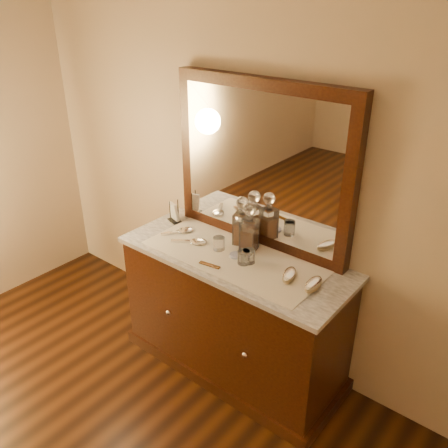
% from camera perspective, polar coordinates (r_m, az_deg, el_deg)
% --- Properties ---
extents(dresser_cabinet, '(1.40, 0.55, 0.82)m').
position_cam_1_polar(dresser_cabinet, '(3.04, 1.21, -11.00)').
color(dresser_cabinet, black).
rests_on(dresser_cabinet, floor).
extents(dresser_plinth, '(1.46, 0.59, 0.08)m').
position_cam_1_polar(dresser_plinth, '(3.28, 1.14, -16.10)').
color(dresser_plinth, black).
rests_on(dresser_plinth, floor).
extents(knob_left, '(0.04, 0.04, 0.04)m').
position_cam_1_polar(knob_left, '(3.01, -6.78, -10.69)').
color(knob_left, silver).
rests_on(knob_left, dresser_cabinet).
extents(knob_right, '(0.04, 0.04, 0.04)m').
position_cam_1_polar(knob_right, '(2.70, 2.57, -15.64)').
color(knob_right, silver).
rests_on(knob_right, dresser_cabinet).
extents(marble_top, '(1.44, 0.59, 0.03)m').
position_cam_1_polar(marble_top, '(2.80, 1.29, -4.12)').
color(marble_top, white).
rests_on(marble_top, dresser_cabinet).
extents(mirror_frame, '(1.20, 0.08, 1.00)m').
position_cam_1_polar(mirror_frame, '(2.76, 4.55, 7.16)').
color(mirror_frame, black).
rests_on(mirror_frame, marble_top).
extents(mirror_glass, '(1.06, 0.01, 0.86)m').
position_cam_1_polar(mirror_glass, '(2.73, 4.14, 6.98)').
color(mirror_glass, white).
rests_on(mirror_glass, marble_top).
extents(lace_runner, '(1.10, 0.45, 0.00)m').
position_cam_1_polar(lace_runner, '(2.78, 1.04, -3.98)').
color(lace_runner, beige).
rests_on(lace_runner, marble_top).
extents(pin_dish, '(0.08, 0.08, 0.01)m').
position_cam_1_polar(pin_dish, '(2.77, 1.47, -3.84)').
color(pin_dish, white).
rests_on(pin_dish, lace_runner).
extents(comb, '(0.13, 0.04, 0.01)m').
position_cam_1_polar(comb, '(2.69, -1.77, -5.02)').
color(comb, brown).
rests_on(comb, lace_runner).
extents(napkin_rack, '(0.12, 0.09, 0.15)m').
position_cam_1_polar(napkin_rack, '(3.19, -6.10, 1.36)').
color(napkin_rack, black).
rests_on(napkin_rack, marble_top).
extents(decanter_left, '(0.12, 0.12, 0.31)m').
position_cam_1_polar(decanter_left, '(2.86, 2.23, -0.21)').
color(decanter_left, '#904615').
rests_on(decanter_left, lace_runner).
extents(decanter_right, '(0.11, 0.11, 0.31)m').
position_cam_1_polar(decanter_right, '(2.79, 3.08, -1.02)').
color(decanter_right, '#904615').
rests_on(decanter_right, lace_runner).
extents(brush_near, '(0.11, 0.16, 0.04)m').
position_cam_1_polar(brush_near, '(2.59, 7.96, -6.19)').
color(brush_near, tan).
rests_on(brush_near, lace_runner).
extents(brush_far, '(0.08, 0.16, 0.04)m').
position_cam_1_polar(brush_far, '(2.54, 10.84, -7.25)').
color(brush_far, tan).
rests_on(brush_far, lace_runner).
extents(hand_mirror_outer, '(0.15, 0.21, 0.02)m').
position_cam_1_polar(hand_mirror_outer, '(3.06, -5.11, -0.79)').
color(hand_mirror_outer, silver).
rests_on(hand_mirror_outer, lace_runner).
extents(hand_mirror_inner, '(0.22, 0.17, 0.02)m').
position_cam_1_polar(hand_mirror_inner, '(2.92, -3.56, -2.13)').
color(hand_mirror_inner, silver).
rests_on(hand_mirror_inner, lace_runner).
extents(tumblers, '(0.30, 0.11, 0.08)m').
position_cam_1_polar(tumblers, '(2.74, 1.58, -3.45)').
color(tumblers, white).
rests_on(tumblers, lace_runner).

